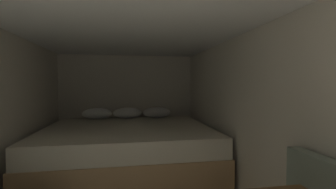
% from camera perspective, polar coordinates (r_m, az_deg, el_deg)
% --- Properties ---
extents(wall_back, '(2.62, 0.05, 1.96)m').
position_cam_1_polar(wall_back, '(4.65, -9.85, -2.76)').
color(wall_back, beige).
rests_on(wall_back, ground).
extents(wall_right, '(0.05, 4.66, 1.96)m').
position_cam_1_polar(wall_right, '(2.66, 19.60, -6.66)').
color(wall_right, beige).
rests_on(wall_right, ground).
extents(ceiling_slab, '(2.62, 4.66, 0.05)m').
position_cam_1_polar(ceiling_slab, '(2.36, -9.71, 16.99)').
color(ceiling_slab, white).
rests_on(ceiling_slab, wall_left).
extents(bed, '(2.40, 2.09, 0.98)m').
position_cam_1_polar(bed, '(3.67, -9.69, -13.40)').
color(bed, tan).
rests_on(bed, ground).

